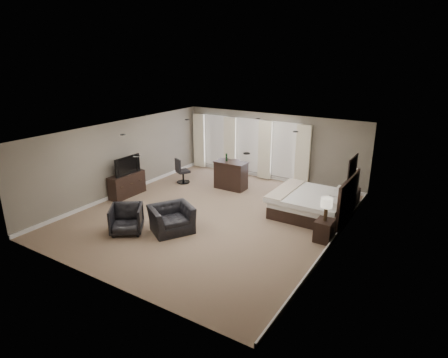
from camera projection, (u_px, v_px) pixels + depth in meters
The scene contains 16 objects.
room at pixel (211, 175), 11.21m from camera, with size 7.60×8.60×2.64m.
window_bay at pixel (247, 147), 15.05m from camera, with size 5.25×0.20×2.30m.
bed at pixel (311, 193), 11.43m from camera, with size 2.20×2.10×1.40m, color silver.
nightstand_near at pixel (324, 230), 9.95m from camera, with size 0.44×0.54×0.58m, color black.
nightstand_far at pixel (352, 197), 12.28m from camera, with size 0.43×0.52×0.57m, color black.
lamp_near at pixel (326, 209), 9.75m from camera, with size 0.31×0.31×0.63m, color beige.
lamp_far at pixel (354, 179), 12.09m from camera, with size 0.32×0.32×0.66m, color beige.
wall_art at pixel (353, 166), 10.53m from camera, with size 0.04×0.96×0.56m, color slate.
dresser at pixel (127, 185), 13.09m from camera, with size 0.45×1.39×0.81m, color black.
tv at pixel (126, 172), 12.94m from camera, with size 1.11×0.64×0.15m, color black.
armchair_near at pixel (171, 215), 10.43m from camera, with size 1.14×0.74×1.00m, color black.
armchair_far at pixel (126, 218), 10.36m from camera, with size 0.85×0.79×0.87m, color black.
bar_counter at pixel (231, 175), 13.75m from camera, with size 1.19×0.62×1.04m, color black.
bar_stool_left at pixel (225, 168), 15.19m from camera, with size 0.35×0.35×0.73m, color black.
bar_stool_right at pixel (235, 170), 14.66m from camera, with size 0.39×0.39×0.83m, color black.
desk_chair at pixel (183, 171), 14.38m from camera, with size 0.50×0.50×0.98m, color black.
Camera 1 is at (5.97, -8.85, 4.75)m, focal length 30.00 mm.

